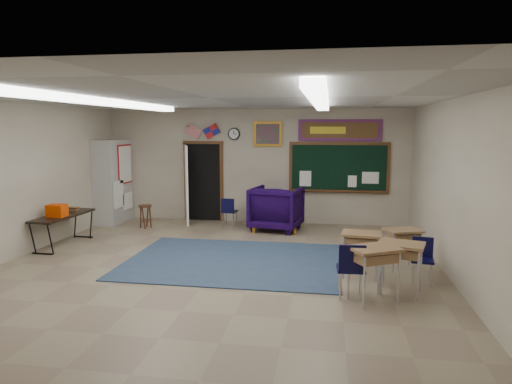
% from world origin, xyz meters
% --- Properties ---
extents(floor, '(9.00, 9.00, 0.00)m').
position_xyz_m(floor, '(0.00, 0.00, 0.00)').
color(floor, gray).
rests_on(floor, ground).
extents(back_wall, '(8.00, 0.04, 3.00)m').
position_xyz_m(back_wall, '(0.00, 4.50, 1.50)').
color(back_wall, beige).
rests_on(back_wall, floor).
extents(front_wall, '(8.00, 0.04, 3.00)m').
position_xyz_m(front_wall, '(0.00, -4.50, 1.50)').
color(front_wall, beige).
rests_on(front_wall, floor).
extents(right_wall, '(0.04, 9.00, 3.00)m').
position_xyz_m(right_wall, '(4.00, 0.00, 1.50)').
color(right_wall, beige).
rests_on(right_wall, floor).
extents(ceiling, '(8.00, 9.00, 0.04)m').
position_xyz_m(ceiling, '(0.00, 0.00, 3.00)').
color(ceiling, silver).
rests_on(ceiling, back_wall).
extents(area_rug, '(4.00, 3.00, 0.02)m').
position_xyz_m(area_rug, '(0.20, 0.80, 0.01)').
color(area_rug, '#30445C').
rests_on(area_rug, floor).
extents(fluorescent_strips, '(3.86, 6.00, 0.10)m').
position_xyz_m(fluorescent_strips, '(0.00, 0.00, 2.94)').
color(fluorescent_strips, white).
rests_on(fluorescent_strips, ceiling).
extents(doorway, '(1.10, 0.89, 2.16)m').
position_xyz_m(doorway, '(-1.50, 4.35, 1.06)').
color(doorway, black).
rests_on(doorway, back_wall).
extents(chalkboard, '(2.55, 0.14, 1.30)m').
position_xyz_m(chalkboard, '(2.20, 4.46, 1.46)').
color(chalkboard, '#553118').
rests_on(chalkboard, back_wall).
extents(bulletin_board, '(2.10, 0.05, 0.55)m').
position_xyz_m(bulletin_board, '(2.20, 4.47, 2.45)').
color(bulletin_board, red).
rests_on(bulletin_board, back_wall).
extents(framed_art_print, '(0.75, 0.05, 0.65)m').
position_xyz_m(framed_art_print, '(0.35, 4.47, 2.35)').
color(framed_art_print, '#AF7822').
rests_on(framed_art_print, back_wall).
extents(wall_clock, '(0.32, 0.05, 0.32)m').
position_xyz_m(wall_clock, '(-0.55, 4.47, 2.35)').
color(wall_clock, black).
rests_on(wall_clock, back_wall).
extents(wall_flags, '(1.16, 0.06, 0.70)m').
position_xyz_m(wall_flags, '(-1.40, 4.44, 2.48)').
color(wall_flags, red).
rests_on(wall_flags, back_wall).
extents(storage_cabinet, '(0.59, 1.25, 2.20)m').
position_xyz_m(storage_cabinet, '(-3.71, 3.85, 1.10)').
color(storage_cabinet, '#ABACA7').
rests_on(storage_cabinet, floor).
extents(wingback_armchair, '(1.35, 1.37, 1.08)m').
position_xyz_m(wingback_armchair, '(0.69, 3.62, 0.54)').
color(wingback_armchair, black).
rests_on(wingback_armchair, floor).
extents(student_chair_reading, '(0.41, 0.41, 0.75)m').
position_xyz_m(student_chair_reading, '(-0.53, 3.79, 0.37)').
color(student_chair_reading, black).
rests_on(student_chair_reading, floor).
extents(student_chair_desk_a, '(0.45, 0.45, 0.85)m').
position_xyz_m(student_chair_desk_a, '(2.32, -0.75, 0.43)').
color(student_chair_desk_a, black).
rests_on(student_chair_desk_a, floor).
extents(student_chair_desk_b, '(0.42, 0.42, 0.74)m').
position_xyz_m(student_chair_desk_b, '(3.49, 0.08, 0.37)').
color(student_chair_desk_b, black).
rests_on(student_chair_desk_b, floor).
extents(student_desk_front_left, '(0.69, 0.55, 0.77)m').
position_xyz_m(student_desk_front_left, '(2.53, 0.25, 0.43)').
color(student_desk_front_left, '#9C7048').
rests_on(student_desk_front_left, floor).
extents(student_desk_front_right, '(0.73, 0.63, 0.73)m').
position_xyz_m(student_desk_front_right, '(3.29, 0.82, 0.41)').
color(student_desk_front_right, '#9C7048').
rests_on(student_desk_front_right, floor).
extents(student_desk_back_left, '(0.84, 0.78, 0.82)m').
position_xyz_m(student_desk_back_left, '(2.63, -0.87, 0.46)').
color(student_desk_back_left, '#9C7048').
rests_on(student_desk_back_left, floor).
extents(student_desk_back_right, '(0.78, 0.66, 0.80)m').
position_xyz_m(student_desk_back_right, '(3.07, -0.47, 0.45)').
color(student_desk_back_right, '#9C7048').
rests_on(student_desk_back_right, floor).
extents(folding_table, '(0.62, 1.66, 0.93)m').
position_xyz_m(folding_table, '(-3.63, 1.35, 0.37)').
color(folding_table, black).
rests_on(folding_table, floor).
extents(wooden_stool, '(0.33, 0.33, 0.58)m').
position_xyz_m(wooden_stool, '(-2.59, 3.27, 0.30)').
color(wooden_stool, '#4F2917').
rests_on(wooden_stool, floor).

